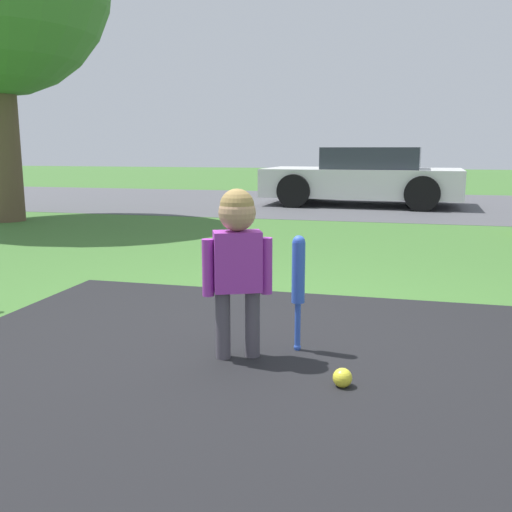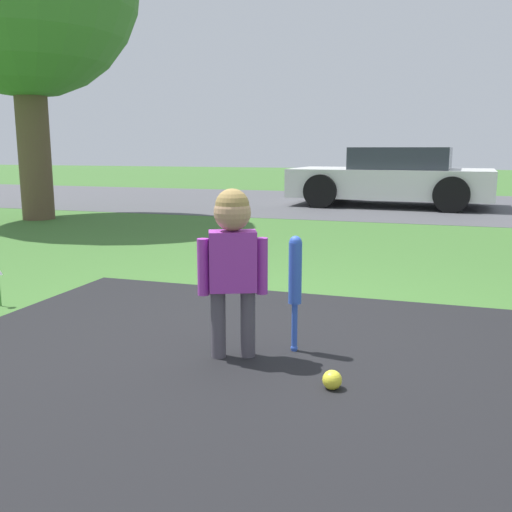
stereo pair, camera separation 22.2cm
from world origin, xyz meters
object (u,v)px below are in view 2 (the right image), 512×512
baseball_bat (295,278)px  parked_car (393,178)px  sports_ball (332,380)px  child (233,250)px

baseball_bat → parked_car: 8.68m
sports_ball → parked_car: (-0.50, 9.12, 0.51)m
child → parked_car: (0.09, 8.87, -0.04)m
child → baseball_bat: (0.29, 0.19, -0.17)m
child → parked_car: size_ratio=0.24×
child → parked_car: bearing=66.5°
baseball_bat → sports_ball: size_ratio=7.03×
child → sports_ball: size_ratio=9.83×
child → parked_car: 8.87m
child → baseball_bat: child is taller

